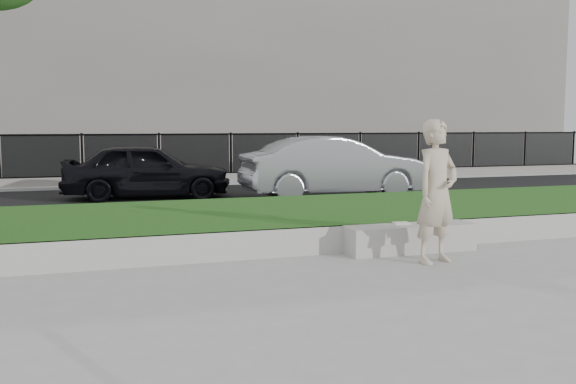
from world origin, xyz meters
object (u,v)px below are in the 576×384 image
object	(u,v)px
book	(401,223)
car_silver	(334,167)
man	(437,192)
car_dark	(147,171)
stone_bench	(410,238)

from	to	relation	value
book	car_silver	bearing A→B (deg)	83.02
man	car_dark	size ratio (longest dim) A/B	0.48
car_dark	car_silver	bearing A→B (deg)	-98.36
man	book	world-z (taller)	man
car_dark	stone_bench	bearing A→B (deg)	-152.15
man	book	bearing A→B (deg)	76.65
man	car_silver	world-z (taller)	man
stone_bench	man	bearing A→B (deg)	-93.07
car_silver	book	bearing A→B (deg)	167.38
car_dark	car_silver	xyz separation A→B (m)	(4.47, -1.27, 0.07)
man	car_silver	xyz separation A→B (m)	(1.60, 7.34, -0.16)
stone_bench	man	world-z (taller)	man
car_silver	stone_bench	bearing A→B (deg)	168.40
man	book	xyz separation A→B (m)	(-0.06, 0.85, -0.55)
book	car_silver	distance (m)	6.71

